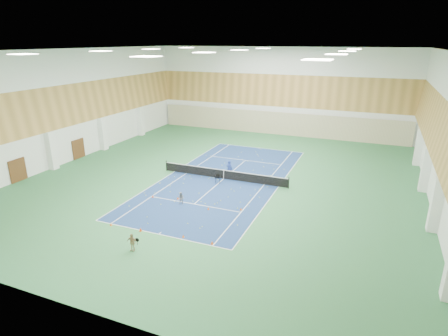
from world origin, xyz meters
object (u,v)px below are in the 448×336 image
object	(u,v)px
child_apron	(132,242)
ball_cart	(218,179)
child_court	(181,198)
tennis_net	(224,174)
coach	(229,169)

from	to	relation	value
child_apron	ball_cart	size ratio (longest dim) A/B	1.48
child_court	ball_cart	size ratio (longest dim) A/B	1.29
tennis_net	ball_cart	xyz separation A→B (m)	(-0.09, -1.27, -0.14)
tennis_net	coach	world-z (taller)	coach
child_court	child_apron	world-z (taller)	child_apron
ball_cart	tennis_net	bearing A→B (deg)	69.41
ball_cart	child_court	bearing A→B (deg)	-115.77
coach	ball_cart	xyz separation A→B (m)	(-0.37, -2.01, -0.44)
tennis_net	coach	bearing A→B (deg)	68.96
tennis_net	child_apron	world-z (taller)	child_apron
child_court	ball_cart	distance (m)	5.59
tennis_net	child_court	size ratio (longest dim) A/B	12.18
ball_cart	coach	bearing A→B (deg)	62.84
child_court	child_apron	distance (m)	7.58
tennis_net	coach	size ratio (longest dim) A/B	7.51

